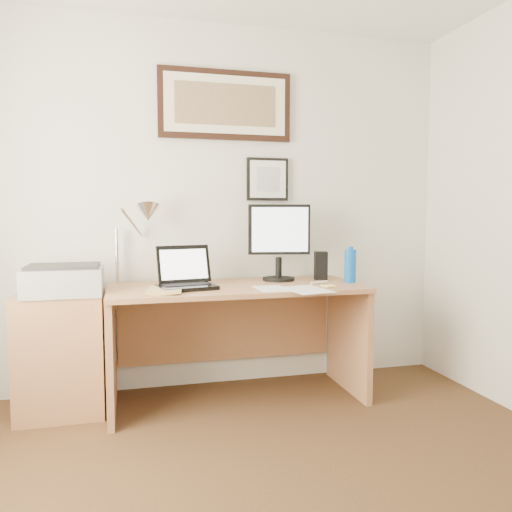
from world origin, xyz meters
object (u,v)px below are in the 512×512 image
object	(u,v)px
desk	(234,319)
lcd_monitor	(279,238)
laptop	(186,279)
water_bottle	(350,266)
printer	(64,280)
side_cabinet	(61,354)
book	(147,291)

from	to	relation	value
desk	lcd_monitor	world-z (taller)	lcd_monitor
desk	laptop	xyz separation A→B (m)	(-0.33, -0.11, 0.29)
water_bottle	printer	distance (m)	1.80
lcd_monitor	printer	bearing A→B (deg)	-174.02
side_cabinet	book	world-z (taller)	book
laptop	water_bottle	bearing A→B (deg)	-1.40
side_cabinet	water_bottle	world-z (taller)	water_bottle
water_bottle	book	distance (m)	1.33
desk	lcd_monitor	distance (m)	0.62
water_bottle	lcd_monitor	world-z (taller)	lcd_monitor
lcd_monitor	book	bearing A→B (deg)	-161.63
desk	laptop	distance (m)	0.45
water_bottle	laptop	size ratio (longest dim) A/B	0.58
book	lcd_monitor	distance (m)	0.98
water_bottle	desk	size ratio (longest dim) A/B	0.14
lcd_monitor	desk	bearing A→B (deg)	-168.18
desk	side_cabinet	bearing A→B (deg)	-178.11
printer	lcd_monitor	bearing A→B (deg)	5.98
printer	side_cabinet	bearing A→B (deg)	129.57
side_cabinet	laptop	size ratio (longest dim) A/B	1.92
water_bottle	side_cabinet	bearing A→B (deg)	176.76
printer	desk	bearing A→B (deg)	4.09
side_cabinet	desk	world-z (taller)	desk
side_cabinet	lcd_monitor	distance (m)	1.56
water_bottle	laptop	xyz separation A→B (m)	(-1.09, 0.03, -0.05)
desk	laptop	world-z (taller)	laptop
book	desk	distance (m)	0.66
book	printer	distance (m)	0.50
water_bottle	printer	world-z (taller)	water_bottle
lcd_monitor	printer	distance (m)	1.39
book	laptop	bearing A→B (deg)	26.06
laptop	printer	world-z (taller)	laptop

